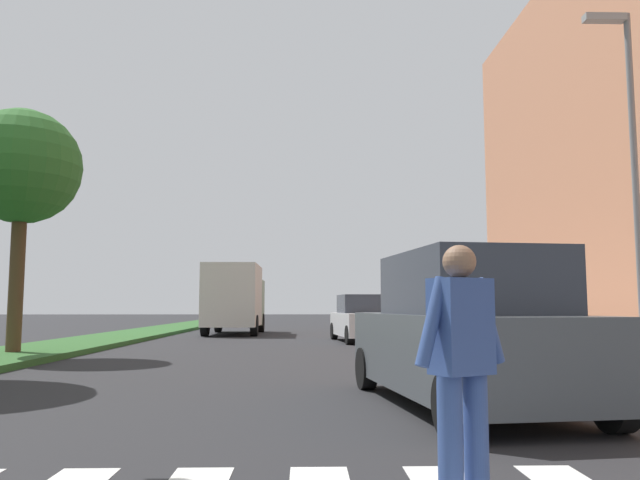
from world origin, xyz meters
name	(u,v)px	position (x,y,z in m)	size (l,w,h in m)	color
ground_plane	(297,337)	(0.00, 30.00, 0.00)	(140.00, 140.00, 0.00)	#262628
median_strip	(114,338)	(-6.89, 28.00, 0.07)	(2.82, 64.00, 0.15)	#2D5B28
tree_far	(22,168)	(-6.95, 19.80, 4.81)	(2.96, 2.96, 6.20)	#4C3823
sidewalk_right	(500,338)	(7.87, 28.00, 0.07)	(3.00, 64.00, 0.15)	#9E9991
street_lamp_right	(629,151)	(7.28, 16.74, 4.59)	(1.02, 0.24, 7.50)	slate
pedestrian_performer	(462,361)	(1.35, 7.84, 0.93)	(0.70, 0.44, 1.69)	#334C8C
suv_crossing	(465,334)	(2.41, 11.87, 0.93)	(2.51, 4.81, 1.97)	#474C51
sedan_midblock	(362,320)	(2.42, 26.70, 0.78)	(2.19, 4.43, 1.69)	silver
truck_box_delivery	(235,298)	(-2.87, 32.81, 1.63)	(2.40, 6.20, 3.10)	gray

